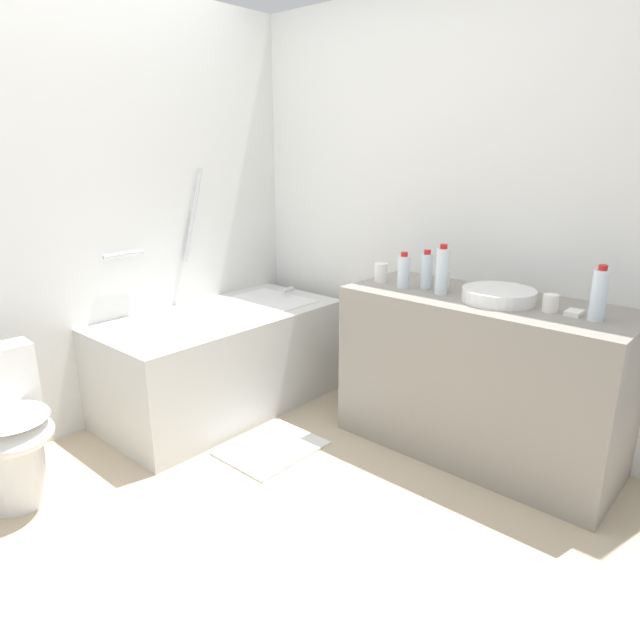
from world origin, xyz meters
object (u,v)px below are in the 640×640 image
(toilet, at_px, (6,430))
(water_bottle_2, at_px, (599,295))
(bath_mat, at_px, (271,448))
(bathtub, at_px, (223,357))
(sink_faucet, at_px, (516,289))
(drinking_glass_0, at_px, (550,303))
(soap_dish, at_px, (574,313))
(drinking_glass_2, at_px, (444,280))
(water_bottle_1, at_px, (442,271))
(sink_basin, at_px, (499,295))
(drinking_glass_1, at_px, (381,273))
(water_bottle_0, at_px, (426,271))
(water_bottle_3, at_px, (404,271))

(toilet, bearing_deg, water_bottle_2, 46.59)
(toilet, height_order, bath_mat, toilet)
(toilet, bearing_deg, bathtub, 95.54)
(sink_faucet, xyz_separation_m, drinking_glass_0, (-0.21, -0.25, 0.01))
(sink_faucet, distance_m, drinking_glass_0, 0.33)
(water_bottle_2, distance_m, soap_dish, 0.14)
(toilet, bearing_deg, drinking_glass_2, 61.70)
(drinking_glass_2, bearing_deg, soap_dish, -92.15)
(toilet, distance_m, bath_mat, 1.25)
(drinking_glass_2, bearing_deg, toilet, 147.96)
(sink_faucet, distance_m, water_bottle_1, 0.39)
(drinking_glass_2, xyz_separation_m, bath_mat, (-0.72, 0.56, -0.87))
(sink_basin, distance_m, drinking_glass_1, 0.66)
(water_bottle_0, distance_m, water_bottle_1, 0.14)
(toilet, distance_m, water_bottle_1, 2.14)
(bathtub, relative_size, drinking_glass_2, 14.38)
(water_bottle_0, height_order, drinking_glass_2, water_bottle_0)
(water_bottle_2, distance_m, drinking_glass_0, 0.21)
(toilet, relative_size, bath_mat, 1.37)
(sink_faucet, xyz_separation_m, soap_dish, (-0.20, -0.35, -0.02))
(bathtub, distance_m, water_bottle_3, 1.22)
(bathtub, relative_size, sink_basin, 4.21)
(sink_basin, xyz_separation_m, drinking_glass_0, (-0.01, -0.25, 0.01))
(drinking_glass_1, distance_m, drinking_glass_2, 0.36)
(bathtub, xyz_separation_m, soap_dish, (0.52, -1.81, 0.52))
(water_bottle_2, bearing_deg, toilet, 132.84)
(sink_basin, bearing_deg, bathtub, 109.19)
(water_bottle_2, height_order, drinking_glass_1, water_bottle_2)
(bathtub, relative_size, drinking_glass_0, 18.39)
(drinking_glass_2, bearing_deg, water_bottle_0, 106.16)
(sink_faucet, relative_size, drinking_glass_0, 1.93)
(water_bottle_2, bearing_deg, water_bottle_1, 92.55)
(sink_faucet, height_order, drinking_glass_0, drinking_glass_0)
(sink_basin, distance_m, water_bottle_0, 0.41)
(water_bottle_2, bearing_deg, water_bottle_0, 88.39)
(sink_basin, bearing_deg, drinking_glass_1, 92.45)
(water_bottle_2, xyz_separation_m, bath_mat, (-0.67, 1.31, -0.94))
(water_bottle_3, height_order, drinking_glass_1, water_bottle_3)
(water_bottle_1, distance_m, drinking_glass_2, 0.11)
(water_bottle_2, height_order, drinking_glass_0, water_bottle_2)
(toilet, height_order, drinking_glass_0, drinking_glass_0)
(water_bottle_3, height_order, soap_dish, water_bottle_3)
(bathtub, xyz_separation_m, toilet, (-1.24, -0.04, 0.02))
(sink_basin, relative_size, water_bottle_0, 1.71)
(toilet, height_order, water_bottle_1, water_bottle_1)
(toilet, relative_size, drinking_glass_1, 6.86)
(sink_faucet, height_order, drinking_glass_2, drinking_glass_2)
(sink_faucet, xyz_separation_m, water_bottle_1, (-0.25, 0.28, 0.09))
(bathtub, xyz_separation_m, water_bottle_2, (0.49, -1.91, 0.62))
(water_bottle_1, xyz_separation_m, drinking_glass_1, (0.02, 0.38, -0.07))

